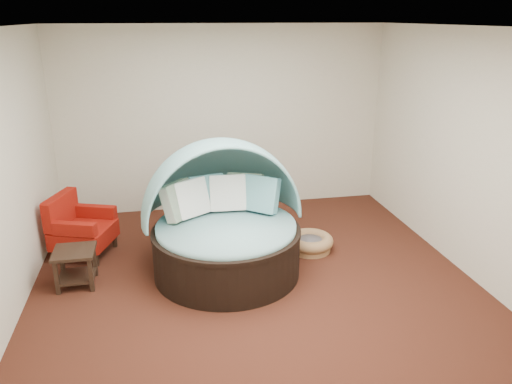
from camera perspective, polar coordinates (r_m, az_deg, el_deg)
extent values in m
plane|color=#492014|center=(5.87, -0.13, -10.10)|extent=(5.00, 5.00, 0.00)
plane|color=beige|center=(7.72, -3.76, 8.26)|extent=(5.00, 0.00, 5.00)
plane|color=beige|center=(3.09, 8.99, -9.87)|extent=(5.00, 0.00, 5.00)
plane|color=beige|center=(5.45, -26.92, 1.33)|extent=(0.00, 5.00, 5.00)
plane|color=beige|center=(6.28, 22.89, 4.14)|extent=(0.00, 5.00, 5.00)
plane|color=white|center=(5.11, -0.16, 18.37)|extent=(5.00, 5.00, 0.00)
cylinder|color=black|center=(5.93, -3.36, -6.95)|extent=(1.88, 1.88, 0.52)
cylinder|color=black|center=(5.81, -3.41, -4.47)|extent=(1.90, 1.90, 0.05)
cylinder|color=#96D2D5|center=(5.80, -3.42, -4.13)|extent=(1.77, 1.77, 0.11)
cube|color=#305E42|center=(5.89, -8.88, -0.97)|extent=(0.47, 0.50, 0.46)
cube|color=white|center=(5.94, -7.48, -0.70)|extent=(0.50, 0.45, 0.46)
cube|color=#6AAFB8|center=(6.09, -5.64, -0.10)|extent=(0.49, 0.35, 0.46)
cube|color=white|center=(6.08, -3.26, -0.08)|extent=(0.45, 0.27, 0.46)
cube|color=#305E42|center=(6.14, -1.28, 0.15)|extent=(0.50, 0.39, 0.46)
cube|color=#6AAFB8|center=(6.03, 0.57, -0.23)|extent=(0.50, 0.47, 0.46)
cylinder|color=olive|center=(6.61, 6.17, -6.37)|extent=(0.71, 0.71, 0.06)
torus|color=olive|center=(6.56, 6.21, -5.56)|extent=(0.80, 0.80, 0.15)
cylinder|color=#5C575C|center=(6.57, 6.20, -5.73)|extent=(0.47, 0.47, 0.09)
cylinder|color=black|center=(6.72, -22.01, -6.85)|extent=(0.08, 0.08, 0.16)
cylinder|color=black|center=(7.14, -19.87, -4.99)|extent=(0.08, 0.08, 0.16)
cylinder|color=black|center=(6.47, -17.79, -7.36)|extent=(0.08, 0.08, 0.16)
cylinder|color=black|center=(6.91, -15.86, -5.39)|extent=(0.08, 0.08, 0.16)
cube|color=#8A2003|center=(6.72, -19.07, -4.58)|extent=(0.87, 0.87, 0.24)
cube|color=#8A2003|center=(6.73, -21.43, -1.90)|extent=(0.35, 0.68, 0.40)
cube|color=#8A2003|center=(6.39, -20.06, -4.01)|extent=(0.55, 0.29, 0.16)
cube|color=#8A2003|center=(6.86, -17.83, -2.12)|extent=(0.55, 0.29, 0.16)
cube|color=black|center=(5.96, -20.09, -6.43)|extent=(0.45, 0.45, 0.04)
cube|color=black|center=(6.10, -19.76, -9.02)|extent=(0.40, 0.40, 0.03)
cube|color=black|center=(5.93, -21.83, -9.14)|extent=(0.05, 0.05, 0.40)
cube|color=black|center=(6.25, -21.27, -7.58)|extent=(0.05, 0.05, 0.40)
cube|color=black|center=(5.87, -18.35, -9.01)|extent=(0.05, 0.05, 0.40)
cube|color=black|center=(6.19, -17.98, -7.44)|extent=(0.05, 0.05, 0.40)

